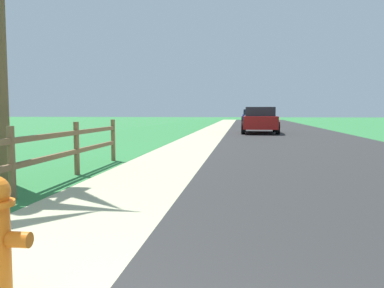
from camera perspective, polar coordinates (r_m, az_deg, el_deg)
ground_plane at (r=25.94m, az=5.18°, el=1.85°), size 120.00×120.00×0.00m
road_asphalt at (r=28.03m, az=12.51°, el=1.98°), size 7.00×66.00×0.01m
curb_concrete at (r=28.20m, az=-0.77°, el=2.11°), size 6.00×66.00×0.01m
grass_verge at (r=28.45m, az=-3.76°, el=2.13°), size 5.00×66.00×0.00m
rail_fence at (r=6.41m, az=-24.71°, el=-1.77°), size 0.11×9.35×1.10m
parked_suv_red at (r=24.05m, az=9.81°, el=3.47°), size 2.21×4.66×1.56m
parked_car_black at (r=34.82m, az=9.30°, el=3.81°), size 2.16×4.39×1.50m
parked_car_blue at (r=45.83m, az=8.48°, el=4.06°), size 2.07×4.53×1.52m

